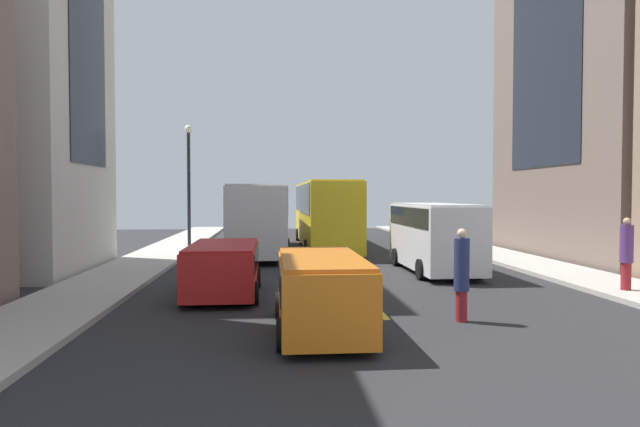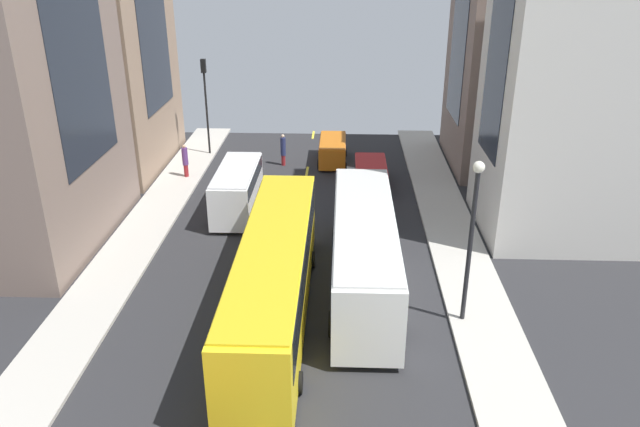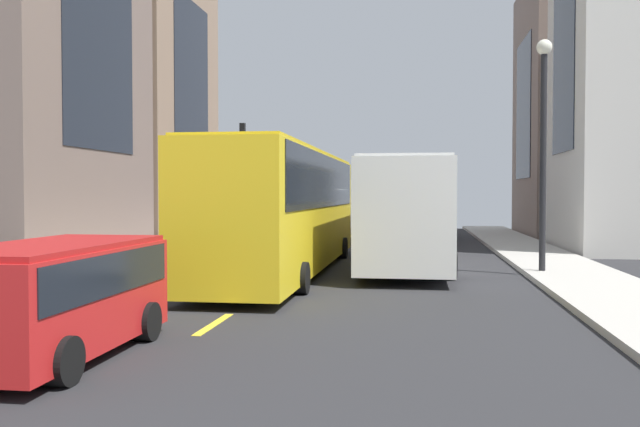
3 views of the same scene
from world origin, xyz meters
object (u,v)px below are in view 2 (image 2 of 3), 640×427
(city_bus_white, at_px, (364,245))
(pedestrian_crossing_near, at_px, (283,149))
(car_orange_0, at_px, (333,149))
(pedestrian_walking_far, at_px, (185,160))
(car_red_1, at_px, (371,173))
(traffic_light_near_corner, at_px, (205,90))
(streetcar_yellow, at_px, (274,272))
(delivery_van_white, at_px, (237,187))

(city_bus_white, height_order, pedestrian_crossing_near, city_bus_white)
(car_orange_0, bearing_deg, pedestrian_walking_far, 20.74)
(car_red_1, xyz_separation_m, pedestrian_crossing_near, (5.71, -3.70, 0.24))
(city_bus_white, xyz_separation_m, car_red_1, (-0.77, -12.01, -1.12))
(traffic_light_near_corner, bearing_deg, city_bus_white, 120.31)
(city_bus_white, relative_size, traffic_light_near_corner, 1.84)
(city_bus_white, xyz_separation_m, pedestrian_walking_far, (10.85, -12.91, -0.75))
(streetcar_yellow, xyz_separation_m, traffic_light_near_corner, (6.79, -20.35, 2.51))
(delivery_van_white, distance_m, pedestrian_crossing_near, 8.20)
(streetcar_yellow, height_order, car_orange_0, streetcar_yellow)
(city_bus_white, bearing_deg, delivery_van_white, -48.97)
(delivery_van_white, distance_m, car_orange_0, 10.06)
(traffic_light_near_corner, bearing_deg, streetcar_yellow, 108.46)
(streetcar_yellow, xyz_separation_m, delivery_van_white, (3.18, -10.41, -0.61))
(car_red_1, bearing_deg, car_orange_0, -61.09)
(pedestrian_walking_far, bearing_deg, traffic_light_near_corner, 120.76)
(pedestrian_crossing_near, height_order, pedestrian_walking_far, pedestrian_walking_far)
(city_bus_white, distance_m, traffic_light_near_corner, 20.63)
(streetcar_yellow, relative_size, car_red_1, 3.25)
(traffic_light_near_corner, bearing_deg, delivery_van_white, 109.96)
(car_red_1, distance_m, pedestrian_walking_far, 11.66)
(city_bus_white, bearing_deg, pedestrian_crossing_near, -72.54)
(city_bus_white, bearing_deg, car_red_1, -93.67)
(streetcar_yellow, xyz_separation_m, pedestrian_walking_far, (7.31, -15.60, -0.87))
(delivery_van_white, height_order, traffic_light_near_corner, traffic_light_near_corner)
(city_bus_white, relative_size, car_red_1, 2.80)
(delivery_van_white, relative_size, pedestrian_crossing_near, 2.84)
(streetcar_yellow, distance_m, traffic_light_near_corner, 21.60)
(car_orange_0, xyz_separation_m, pedestrian_crossing_near, (3.29, 0.68, 0.17))
(car_red_1, height_order, traffic_light_near_corner, traffic_light_near_corner)
(car_red_1, relative_size, pedestrian_walking_far, 2.05)
(car_orange_0, distance_m, car_red_1, 5.01)
(streetcar_yellow, relative_size, traffic_light_near_corner, 2.14)
(delivery_van_white, relative_size, car_red_1, 1.41)
(city_bus_white, height_order, pedestrian_walking_far, city_bus_white)
(streetcar_yellow, height_order, pedestrian_crossing_near, streetcar_yellow)
(car_red_1, relative_size, pedestrian_crossing_near, 2.01)
(car_orange_0, relative_size, traffic_light_near_corner, 0.67)
(city_bus_white, height_order, car_orange_0, city_bus_white)
(streetcar_yellow, bearing_deg, car_orange_0, -95.64)
(streetcar_yellow, height_order, traffic_light_near_corner, traffic_light_near_corner)
(streetcar_yellow, distance_m, pedestrian_crossing_near, 18.48)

